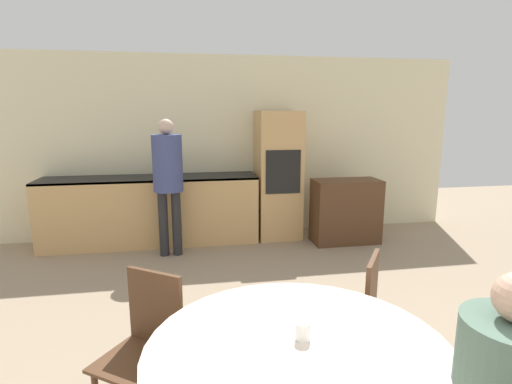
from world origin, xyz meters
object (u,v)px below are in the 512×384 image
at_px(person_standing, 168,173).
at_px(cup, 303,331).
at_px(chair_far_left, 146,341).
at_px(sideboard, 346,211).
at_px(chair_far_right, 356,311).
at_px(oven_unit, 278,175).

distance_m(person_standing, cup, 3.46).
distance_m(chair_far_left, person_standing, 2.87).
relative_size(sideboard, chair_far_right, 1.02).
distance_m(sideboard, chair_far_left, 3.81).
relative_size(chair_far_left, cup, 10.52).
distance_m(oven_unit, sideboard, 1.08).
relative_size(oven_unit, cup, 21.35).
xyz_separation_m(oven_unit, chair_far_left, (-1.57, -3.34, -0.41)).
bearing_deg(sideboard, chair_far_left, -129.93).
height_order(chair_far_right, cup, chair_far_right).
relative_size(oven_unit, sideboard, 1.98).
distance_m(chair_far_left, chair_far_right, 1.36).
relative_size(person_standing, cup, 20.24).
relative_size(sideboard, person_standing, 0.53).
bearing_deg(cup, oven_unit, 78.47).
bearing_deg(cup, chair_far_left, 144.14).
bearing_deg(sideboard, oven_unit, 154.34).
bearing_deg(person_standing, chair_far_right, -64.08).
bearing_deg(chair_far_right, person_standing, -119.82).
xyz_separation_m(oven_unit, sideboard, (0.88, -0.42, -0.47)).
bearing_deg(oven_unit, person_standing, -160.82).
distance_m(chair_far_right, cup, 0.94).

